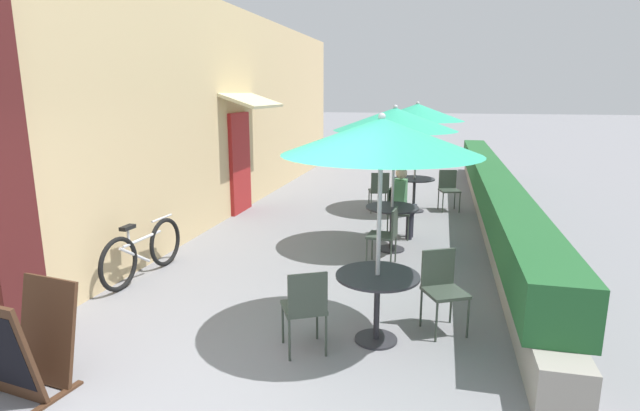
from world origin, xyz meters
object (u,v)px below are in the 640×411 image
at_px(cafe_chair_mid_left, 396,208).
at_px(seated_patron_mid_left, 402,199).
at_px(patio_table_mid, 392,217).
at_px(patio_table_far, 414,186).
at_px(cafe_chair_near_left, 442,284).
at_px(bicycle_leaning, 143,251).
at_px(patio_umbrella_mid, 395,119).
at_px(cafe_chair_far_left, 379,189).
at_px(cafe_chair_mid_right, 387,232).
at_px(patio_table_near, 377,291).
at_px(cafe_chair_far_right, 449,187).
at_px(patio_umbrella_far, 417,112).
at_px(cafe_chair_near_right, 305,304).
at_px(patio_umbrella_near, 381,137).
at_px(menu_board, 27,342).

height_order(cafe_chair_mid_left, seated_patron_mid_left, seated_patron_mid_left).
bearing_deg(patio_table_mid, patio_table_far, 85.89).
distance_m(cafe_chair_near_left, bicycle_leaning, 4.06).
relative_size(patio_umbrella_mid, bicycle_leaning, 1.35).
height_order(cafe_chair_near_left, cafe_chair_far_left, same).
height_order(patio_umbrella_mid, cafe_chair_mid_right, patio_umbrella_mid).
relative_size(patio_table_near, patio_umbrella_mid, 0.36).
bearing_deg(cafe_chair_near_left, cafe_chair_mid_left, -104.67).
relative_size(cafe_chair_mid_left, bicycle_leaning, 0.50).
xyz_separation_m(patio_umbrella_mid, cafe_chair_far_right, (0.92, 3.10, -1.59)).
height_order(seated_patron_mid_left, bicycle_leaning, seated_patron_mid_left).
distance_m(cafe_chair_mid_right, patio_umbrella_far, 3.94).
distance_m(patio_table_near, seated_patron_mid_left, 3.86).
xyz_separation_m(cafe_chair_near_left, cafe_chair_mid_right, (-0.79, 1.91, 0.00)).
bearing_deg(cafe_chair_mid_right, cafe_chair_mid_left, 5.71).
bearing_deg(patio_table_near, cafe_chair_near_left, 33.46).
height_order(cafe_chair_far_left, bicycle_leaning, cafe_chair_far_left).
bearing_deg(cafe_chair_near_right, cafe_chair_far_right, 50.26).
distance_m(patio_table_mid, patio_umbrella_mid, 1.56).
relative_size(patio_umbrella_near, patio_umbrella_mid, 1.00).
bearing_deg(patio_umbrella_mid, cafe_chair_near_right, -97.87).
height_order(patio_umbrella_near, cafe_chair_mid_left, patio_umbrella_near).
bearing_deg(cafe_chair_mid_right, seated_patron_mid_left, 1.54).
relative_size(patio_umbrella_near, cafe_chair_near_right, 2.67).
bearing_deg(bicycle_leaning, patio_umbrella_near, -13.54).
height_order(patio_table_mid, bicycle_leaning, bicycle_leaning).
bearing_deg(patio_table_near, seated_patron_mid_left, 90.70).
height_order(patio_umbrella_near, bicycle_leaning, patio_umbrella_near).
bearing_deg(cafe_chair_mid_right, patio_umbrella_mid, 5.71).
distance_m(patio_table_mid, menu_board, 5.36).
xyz_separation_m(patio_umbrella_mid, cafe_chair_mid_right, (0.00, -0.77, -1.59)).
height_order(patio_umbrella_mid, cafe_chair_far_right, patio_umbrella_mid).
xyz_separation_m(patio_umbrella_near, cafe_chair_mid_left, (-0.16, 3.86, -1.59)).
xyz_separation_m(patio_table_far, bicycle_leaning, (-3.41, -4.86, -0.17)).
bearing_deg(cafe_chair_far_left, cafe_chair_far_right, 5.71).
bearing_deg(menu_board, cafe_chair_far_left, 82.06).
distance_m(patio_umbrella_near, patio_umbrella_far, 5.93).
bearing_deg(patio_table_mid, cafe_chair_near_left, -73.45).
relative_size(patio_table_far, patio_umbrella_far, 0.36).
relative_size(patio_umbrella_near, cafe_chair_mid_right, 2.67).
distance_m(cafe_chair_mid_left, bicycle_leaning, 4.26).
height_order(patio_table_near, cafe_chair_far_right, cafe_chair_far_right).
bearing_deg(patio_umbrella_far, cafe_chair_near_left, -83.87).
height_order(patio_umbrella_far, cafe_chair_far_right, patio_umbrella_far).
bearing_deg(bicycle_leaning, cafe_chair_mid_right, 25.50).
distance_m(cafe_chair_far_left, cafe_chair_far_right, 1.54).
xyz_separation_m(cafe_chair_near_right, cafe_chair_mid_right, (0.49, 2.75, 0.00)).
xyz_separation_m(cafe_chair_mid_left, cafe_chair_far_left, (-0.51, 1.79, 0.00)).
relative_size(cafe_chair_near_right, patio_umbrella_far, 0.37).
bearing_deg(cafe_chair_mid_right, cafe_chair_far_left, 14.23).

